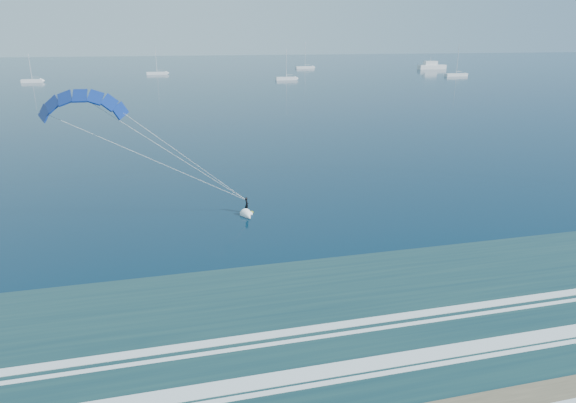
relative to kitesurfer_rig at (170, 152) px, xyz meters
The scene contains 7 objects.
kitesurfer_rig is the anchor object (origin of this frame).
motor_yacht 244.41m from the kitesurfer_rig, 55.48° to the left, with size 14.65×3.91×6.10m.
sailboat_1 171.99m from the kitesurfer_rig, 104.96° to the left, with size 7.30×2.40×10.22m.
sailboat_2 196.30m from the kitesurfer_rig, 89.78° to the left, with size 9.06×2.40×12.17m.
sailboat_3 161.46m from the kitesurfer_rig, 72.24° to the left, with size 8.34×2.40×11.62m.
sailboat_4 234.42m from the kitesurfer_rig, 70.97° to the left, with size 9.78×2.40×13.15m.
sailboat_5 198.47m from the kitesurfer_rig, 51.26° to the left, with size 9.83×2.40×13.17m.
Camera 1 is at (-12.99, -15.81, 16.57)m, focal length 32.00 mm.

